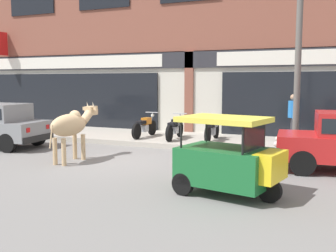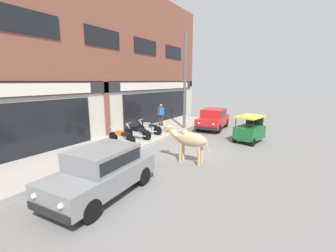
{
  "view_description": "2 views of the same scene",
  "coord_description": "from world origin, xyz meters",
  "views": [
    {
      "loc": [
        5.42,
        -9.41,
        2.19
      ],
      "look_at": [
        0.97,
        1.0,
        0.91
      ],
      "focal_mm": 42.0,
      "sensor_mm": 36.0,
      "label": 1
    },
    {
      "loc": [
        -9.38,
        -4.72,
        3.39
      ],
      "look_at": [
        -0.19,
        1.0,
        1.24
      ],
      "focal_mm": 24.0,
      "sensor_mm": 36.0,
      "label": 2
    }
  ],
  "objects": [
    {
      "name": "sidewalk",
      "position": [
        0.0,
        3.82,
        0.09
      ],
      "size": [
        19.0,
        3.24,
        0.17
      ],
      "primitive_type": "cube",
      "color": "#A8A093",
      "rests_on": "ground"
    },
    {
      "name": "shop_building",
      "position": [
        -0.0,
        5.69,
        4.63
      ],
      "size": [
        23.0,
        1.4,
        9.66
      ],
      "color": "brown",
      "rests_on": "ground"
    },
    {
      "name": "motorcycle_0",
      "position": [
        -0.98,
        3.37,
        0.56
      ],
      "size": [
        0.52,
        1.81,
        0.88
      ],
      "color": "black",
      "rests_on": "sidewalk"
    },
    {
      "name": "ground_plane",
      "position": [
        0.0,
        0.0,
        0.0
      ],
      "size": [
        90.0,
        90.0,
        0.0
      ],
      "primitive_type": "plane",
      "color": "slate"
    },
    {
      "name": "motorcycle_2",
      "position": [
        1.56,
        3.48,
        0.56
      ],
      "size": [
        0.52,
        1.81,
        0.88
      ],
      "color": "black",
      "rests_on": "sidewalk"
    },
    {
      "name": "utility_pole",
      "position": [
        4.38,
        2.5,
        3.42
      ],
      "size": [
        0.18,
        0.18,
        6.49
      ],
      "primitive_type": "cylinder",
      "color": "#595651",
      "rests_on": "sidewalk"
    },
    {
      "name": "car_1",
      "position": [
        5.89,
        0.94,
        0.81
      ],
      "size": [
        3.73,
        1.94,
        1.46
      ],
      "color": "black",
      "rests_on": "ground"
    },
    {
      "name": "pedestrian",
      "position": [
        4.11,
        4.29,
        1.16
      ],
      "size": [
        0.32,
        0.49,
        1.6
      ],
      "color": "#2D2D33",
      "rests_on": "sidewalk"
    },
    {
      "name": "auto_rickshaw",
      "position": [
        3.58,
        -2.12,
        0.66
      ],
      "size": [
        2.12,
        1.5,
        1.52
      ],
      "color": "black",
      "rests_on": "ground"
    },
    {
      "name": "cow",
      "position": [
        -1.2,
        -0.66,
        1.01
      ],
      "size": [
        0.53,
        2.15,
        1.61
      ],
      "color": "tan",
      "rests_on": "ground"
    },
    {
      "name": "motorcycle_1",
      "position": [
        0.24,
        3.33,
        0.56
      ],
      "size": [
        0.52,
        1.81,
        0.88
      ],
      "color": "black",
      "rests_on": "sidewalk"
    },
    {
      "name": "car_0",
      "position": [
        -5.04,
        0.31,
        0.81
      ],
      "size": [
        3.7,
        1.86,
        1.46
      ],
      "color": "black",
      "rests_on": "ground"
    }
  ]
}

